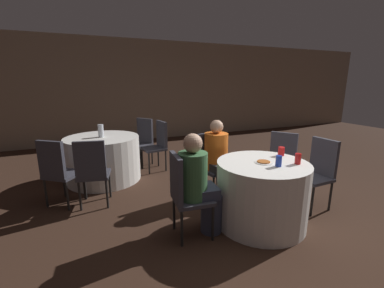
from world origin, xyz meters
TOP-DOWN VIEW (x-y plane):
  - ground_plane at (0.00, 0.00)m, footprint 16.00×16.00m
  - wall_back at (0.00, 5.07)m, footprint 16.00×0.06m
  - table_near at (-0.16, -0.08)m, footprint 1.06×1.06m
  - table_far at (-1.76, 2.13)m, footprint 1.22×1.22m
  - chair_near_north at (-0.34, 0.85)m, footprint 0.47×0.47m
  - chair_near_west at (-1.11, 0.02)m, footprint 0.44×0.44m
  - chair_near_east at (0.78, -0.03)m, footprint 0.42×0.42m
  - chair_near_northeast at (0.61, 0.47)m, footprint 0.56×0.56m
  - chair_far_south at (-1.97, 1.13)m, footprint 0.47×0.48m
  - chair_far_southwest at (-2.39, 1.32)m, footprint 0.56×0.56m
  - chair_far_northeast at (-0.94, 2.75)m, footprint 0.56×0.56m
  - chair_far_east at (-0.74, 2.29)m, footprint 0.46×0.46m
  - person_orange_shirt at (-0.31, 0.69)m, footprint 0.37×0.50m
  - person_green_jacket at (-0.94, 0.00)m, footprint 0.50×0.33m
  - pizza_plate_near at (-0.16, -0.08)m, footprint 0.21×0.21m
  - soda_can_red at (0.16, -0.27)m, footprint 0.07×0.07m
  - soda_can_blue at (-0.10, -0.25)m, footprint 0.07×0.07m
  - cup_near at (0.23, 0.07)m, footprint 0.08×0.08m
  - bottle_far at (-1.76, 2.13)m, footprint 0.09×0.09m

SIDE VIEW (x-z plane):
  - ground_plane at x=0.00m, z-range 0.00..0.00m
  - table_near at x=-0.16m, z-range 0.00..0.76m
  - table_far at x=-1.76m, z-range 0.00..0.76m
  - chair_near_north at x=-0.34m, z-range 0.08..1.02m
  - chair_near_west at x=-1.11m, z-range 0.08..1.02m
  - chair_near_east at x=0.78m, z-range 0.08..1.02m
  - chair_near_northeast at x=0.61m, z-range 0.08..1.02m
  - chair_far_south at x=-1.97m, z-range 0.08..1.02m
  - chair_far_southwest at x=-2.39m, z-range 0.08..1.02m
  - chair_far_northeast at x=-0.94m, z-range 0.08..1.02m
  - chair_far_east at x=-0.74m, z-range 0.08..1.02m
  - person_green_jacket at x=-0.94m, z-range 0.00..1.14m
  - person_orange_shirt at x=-0.31m, z-range 0.00..1.15m
  - pizza_plate_near at x=-0.16m, z-range 0.75..0.77m
  - cup_near at x=0.23m, z-range 0.76..0.87m
  - soda_can_red at x=0.16m, z-range 0.76..0.88m
  - soda_can_blue at x=-0.10m, z-range 0.76..0.88m
  - bottle_far at x=-1.76m, z-range 0.76..0.97m
  - wall_back at x=0.00m, z-range 0.00..2.80m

